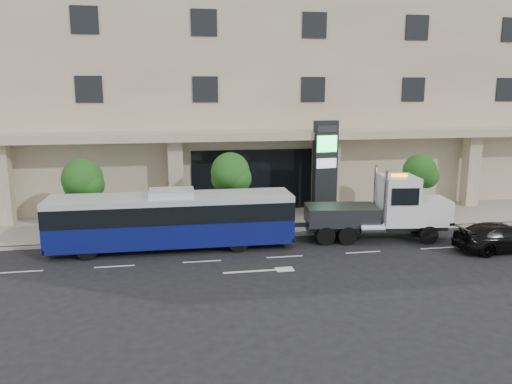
# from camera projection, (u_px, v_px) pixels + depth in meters

# --- Properties ---
(ground) EXTENTS (120.00, 120.00, 0.00)m
(ground) POSITION_uv_depth(u_px,v_px,m) (278.00, 247.00, 25.61)
(ground) COLOR black
(ground) RESTS_ON ground
(sidewalk) EXTENTS (120.00, 6.00, 0.15)m
(sidewalk) POSITION_uv_depth(u_px,v_px,m) (261.00, 222.00, 30.42)
(sidewalk) COLOR gray
(sidewalk) RESTS_ON ground
(curb) EXTENTS (120.00, 0.30, 0.15)m
(curb) POSITION_uv_depth(u_px,v_px,m) (270.00, 235.00, 27.52)
(curb) COLOR gray
(curb) RESTS_ON ground
(convention_center) EXTENTS (60.00, 17.60, 20.00)m
(convention_center) POSITION_uv_depth(u_px,v_px,m) (237.00, 64.00, 38.53)
(convention_center) COLOR tan
(convention_center) RESTS_ON ground
(tree_left) EXTENTS (2.27, 2.20, 4.22)m
(tree_left) POSITION_uv_depth(u_px,v_px,m) (83.00, 182.00, 26.78)
(tree_left) COLOR #422B19
(tree_left) RESTS_ON sidewalk
(tree_mid) EXTENTS (2.28, 2.20, 4.38)m
(tree_mid) POSITION_uv_depth(u_px,v_px,m) (231.00, 175.00, 28.10)
(tree_mid) COLOR #422B19
(tree_mid) RESTS_ON sidewalk
(tree_right) EXTENTS (2.10, 2.00, 4.04)m
(tree_right) POSITION_uv_depth(u_px,v_px,m) (420.00, 173.00, 30.08)
(tree_right) COLOR #422B19
(tree_right) RESTS_ON sidewalk
(city_bus) EXTENTS (12.15, 2.67, 3.07)m
(city_bus) POSITION_uv_depth(u_px,v_px,m) (172.00, 219.00, 25.11)
(city_bus) COLOR black
(city_bus) RESTS_ON ground
(tow_truck) EXTENTS (8.67, 3.08, 3.92)m
(tow_truck) POSITION_uv_depth(u_px,v_px,m) (383.00, 210.00, 26.75)
(tow_truck) COLOR #2D3033
(tow_truck) RESTS_ON ground
(black_sedan) EXTENTS (4.89, 2.13, 1.40)m
(black_sedan) POSITION_uv_depth(u_px,v_px,m) (501.00, 237.00, 24.98)
(black_sedan) COLOR black
(black_sedan) RESTS_ON ground
(signage_pylon) EXTENTS (1.55, 0.76, 5.98)m
(signage_pylon) POSITION_uv_depth(u_px,v_px,m) (325.00, 168.00, 30.95)
(signage_pylon) COLOR black
(signage_pylon) RESTS_ON sidewalk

